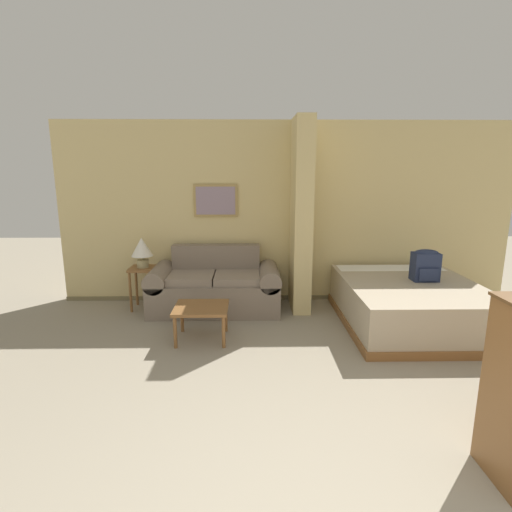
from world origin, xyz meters
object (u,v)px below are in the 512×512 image
Objects in this scene: table_lamp at (142,249)px; backpack at (425,265)px; couch at (215,287)px; coffee_table at (201,311)px; bed at (409,303)px.

backpack is (3.68, -0.59, -0.10)m from table_lamp.
couch reaches higher than coffee_table.
bed is (2.49, -0.60, -0.04)m from couch.
table_lamp is 3.73m from backpack.
bed is at bearing -161.50° from backpack.
backpack is at bearing -11.22° from couch.
couch is 2.56m from bed.
table_lamp is (-0.92, 1.07, 0.51)m from coffee_table.
bed is (3.48, -0.66, -0.58)m from table_lamp.
table_lamp is at bearing 170.90° from backpack.
bed is at bearing -13.52° from couch.
coffee_table is 2.59m from bed.
bed is at bearing -10.65° from table_lamp.
bed is (2.56, 0.42, -0.07)m from coffee_table.
table_lamp is (-1.00, 0.06, 0.53)m from couch.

